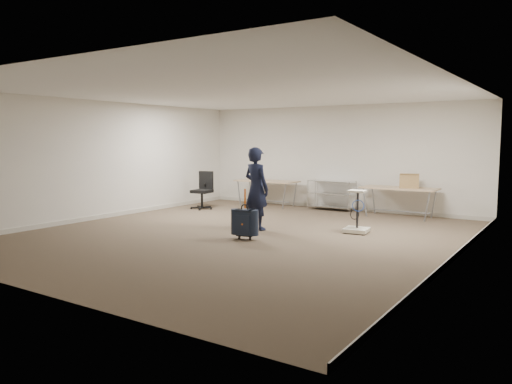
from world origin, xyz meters
The scene contains 10 objects.
ground centered at (0.00, 0.00, 0.00)m, with size 9.00×9.00×0.00m, color #4A3E2D.
room_shell centered at (0.00, 1.38, 0.05)m, with size 8.00×9.00×9.00m.
folding_table_left centered at (-1.90, 3.95, 0.68)m, with size 1.80×0.75×0.73m.
folding_table_right centered at (1.90, 3.95, 0.68)m, with size 1.80×0.75×0.73m.
wire_shelf centered at (0.00, 4.20, 0.44)m, with size 1.22×0.47×0.80m.
person centered at (-0.09, 0.66, 0.87)m, with size 0.63×0.41×1.73m, color black.
suitcase centered at (0.31, -0.36, 0.33)m, with size 0.38×0.27×0.96m.
office_chair centered at (-3.05, 2.49, 0.31)m, with size 0.62×0.62×1.02m.
equipment_cart centered at (1.82, 1.46, 0.23)m, with size 0.52×0.52×0.87m.
cardboard_box centered at (2.12, 4.00, 0.90)m, with size 0.45×0.34×0.34m, color #8C6341.
Camera 1 is at (5.61, -8.02, 1.88)m, focal length 35.00 mm.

